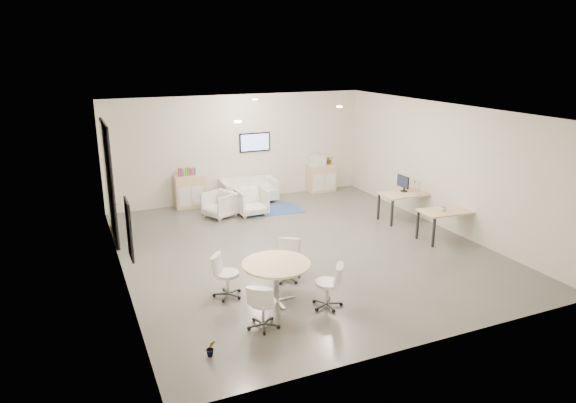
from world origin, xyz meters
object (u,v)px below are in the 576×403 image
at_px(armchair_left, 220,203).
at_px(desk_rear, 407,195).
at_px(loveseat, 249,191).
at_px(round_table, 276,267).
at_px(sideboard_left, 190,191).
at_px(armchair_right, 251,200).
at_px(desk_front, 448,213).
at_px(sideboard_right, 322,178).

bearing_deg(armchair_left, desk_rear, 39.09).
xyz_separation_m(loveseat, round_table, (-1.69, -6.31, 0.35)).
distance_m(sideboard_left, armchair_right, 1.99).
bearing_deg(desk_front, round_table, -160.20).
bearing_deg(sideboard_left, armchair_left, -66.23).
xyz_separation_m(sideboard_left, loveseat, (1.77, -0.17, -0.14)).
xyz_separation_m(sideboard_right, round_table, (-4.26, -6.49, 0.24)).
bearing_deg(desk_rear, round_table, -149.90).
relative_size(loveseat, armchair_left, 2.17).
bearing_deg(sideboard_left, desk_front, -44.93).
bearing_deg(desk_front, loveseat, 129.19).
bearing_deg(sideboard_right, loveseat, -176.12).
relative_size(loveseat, desk_front, 1.14).
bearing_deg(sideboard_left, loveseat, -5.46).
bearing_deg(round_table, desk_rear, 30.53).
relative_size(armchair_left, armchair_right, 0.95).
relative_size(sideboard_left, desk_front, 0.65).
bearing_deg(desk_front, desk_rear, 95.85).
height_order(sideboard_right, armchair_right, sideboard_right).
height_order(sideboard_left, desk_front, sideboard_left).
distance_m(sideboard_left, round_table, 6.48).
height_order(armchair_left, desk_front, armchair_left).
relative_size(sideboard_right, round_table, 0.71).
xyz_separation_m(sideboard_right, desk_front, (0.81, -5.14, 0.22)).
xyz_separation_m(sideboard_left, armchair_left, (0.54, -1.23, -0.09)).
height_order(sideboard_right, round_table, sideboard_right).
distance_m(armchair_left, round_table, 5.27).
xyz_separation_m(sideboard_right, desk_rear, (0.78, -3.51, 0.24)).
distance_m(sideboard_right, desk_front, 5.21).
bearing_deg(round_table, armchair_left, 84.99).
xyz_separation_m(sideboard_right, loveseat, (-2.57, -0.17, -0.11)).
bearing_deg(armchair_right, sideboard_left, 134.74).
height_order(loveseat, armchair_left, armchair_left).
height_order(sideboard_right, desk_rear, sideboard_right).
xyz_separation_m(armchair_right, desk_front, (3.73, -3.75, 0.25)).
relative_size(sideboard_left, round_table, 0.76).
height_order(desk_rear, desk_front, desk_rear).
relative_size(desk_rear, desk_front, 1.00).
bearing_deg(armchair_left, sideboard_right, 83.57).
height_order(sideboard_left, round_table, sideboard_left).
distance_m(desk_front, round_table, 5.24).
relative_size(loveseat, desk_rear, 1.14).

